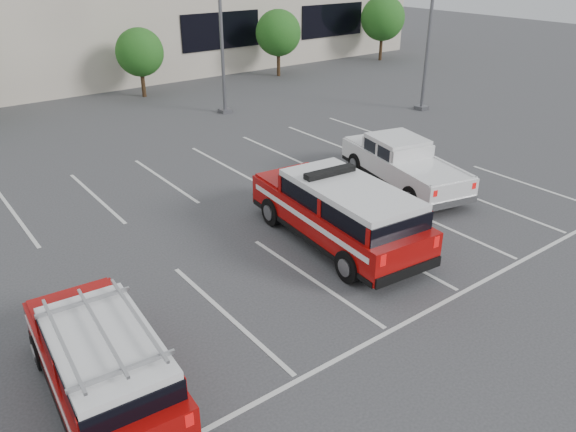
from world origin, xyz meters
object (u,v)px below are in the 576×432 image
Objects in this scene: light_pole_right at (431,10)px; tree_right at (279,34)px; white_pickup at (403,168)px; light_pole_mid at (220,12)px; convention_building at (2,5)px; fire_chief_suv at (339,216)px; ladder_suv at (104,367)px; tree_mid_right at (141,54)px; tree_far_right at (383,20)px.

tree_right is at bearing 94.31° from light_pole_right.
tree_right is 20.71m from white_pickup.
white_pickup is (-0.10, -12.86, -4.48)m from light_pole_mid.
fire_chief_suv is (1.77, -30.70, -3.82)m from convention_building.
ladder_suv is (-13.04, -16.93, -4.41)m from light_pole_mid.
light_pole_right is (9.00, -6.00, 0.00)m from light_pole_mid.
tree_right is 0.43× the size of light_pole_right.
ladder_suv is (-21.13, -22.98, -2.00)m from tree_right.
convention_building is at bearing 115.94° from white_pickup.
light_pole_right is 1.69× the size of white_pickup.
convention_building reaches higher than fire_chief_suv.
fire_chief_suv is at bearing -98.54° from tree_mid_right.
ladder_suv is (-12.93, -4.07, 0.07)m from white_pickup.
light_pole_mid is 1.00× the size of light_pole_right.
tree_right is at bearing -180.00° from tree_far_right.
tree_mid_right is at bearing -63.43° from convention_building.
tree_far_right is 0.80× the size of white_pickup.
convention_building is 12.38× the size of tree_far_right.
fire_chief_suv reaches higher than ladder_suv.
white_pickup is 1.20× the size of ladder_suv.
convention_building reaches higher than white_pickup.
light_pole_mid is 16.25m from fire_chief_suv.
light_pole_right is 1.59× the size of fire_chief_suv.
tree_mid_right is at bearing 86.57° from fire_chief_suv.
light_pole_mid and light_pole_right have the same top height.
light_pole_right is at bearing -85.69° from tree_right.
ladder_suv is at bearing -160.20° from fire_chief_suv.
tree_mid_right is at bearing 108.24° from white_pickup.
convention_building is 5.86× the size of light_pole_mid.
ladder_suv reaches higher than white_pickup.
tree_far_right is at bearing -21.51° from convention_building.
convention_building is at bearing 158.49° from tree_far_right.
tree_mid_right is at bearing 68.21° from ladder_suv.
convention_building is at bearing 125.89° from light_pole_right.
ladder_suv is at bearing -153.61° from light_pole_right.
convention_building is 17.27m from light_pole_mid.
convention_building is 26.99m from light_pole_right.
light_pole_mid is at bearing 76.34° from fire_chief_suv.
tree_right is at bearing 51.45° from ladder_suv.
light_pole_mid reaches higher than white_pickup.
tree_right reaches higher than white_pickup.
light_pole_mid is (1.91, -6.05, 2.68)m from tree_mid_right.
ladder_suv is (-11.13, -22.98, -1.73)m from tree_mid_right.
white_pickup is at bearing 26.89° from fire_chief_suv.
tree_mid_right is at bearing 107.52° from light_pole_mid.
light_pole_right is at bearing -47.83° from tree_mid_right.
fire_chief_suv is (-3.14, -20.89, -1.60)m from tree_mid_right.
tree_right reaches higher than tree_mid_right.
convention_building reaches higher than light_pole_mid.
tree_far_right is at bearing 52.96° from light_pole_right.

